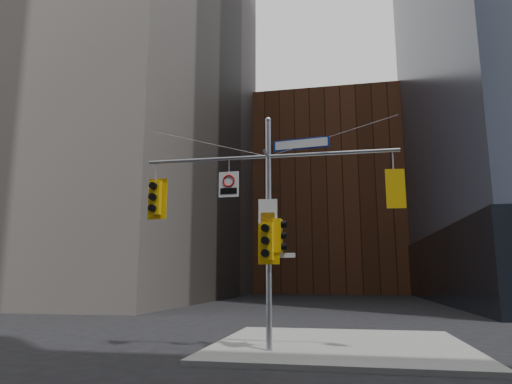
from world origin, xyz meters
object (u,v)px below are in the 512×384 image
at_px(traffic_light_pole_front, 267,241).
at_px(street_sign_blade, 301,144).
at_px(traffic_light_east_arm, 395,189).
at_px(traffic_light_pole_side, 279,236).
at_px(regulatory_sign_arm, 229,183).
at_px(traffic_light_west_arm, 155,198).
at_px(signal_assembly, 268,206).

relative_size(traffic_light_pole_front, street_sign_blade, 0.78).
height_order(traffic_light_east_arm, traffic_light_pole_side, traffic_light_east_arm).
bearing_deg(street_sign_blade, regulatory_sign_arm, -171.80).
relative_size(traffic_light_pole_side, traffic_light_pole_front, 0.75).
height_order(traffic_light_west_arm, traffic_light_pole_side, traffic_light_west_arm).
bearing_deg(traffic_light_west_arm, signal_assembly, -0.46).
xyz_separation_m(traffic_light_east_arm, regulatory_sign_arm, (-5.04, -0.02, 0.38)).
relative_size(signal_assembly, street_sign_blade, 4.55).
distance_m(traffic_light_pole_side, regulatory_sign_arm, 2.32).
bearing_deg(regulatory_sign_arm, traffic_light_west_arm, -179.35).
distance_m(traffic_light_west_arm, traffic_light_pole_front, 4.05).
relative_size(street_sign_blade, regulatory_sign_arm, 2.16).
distance_m(traffic_light_pole_front, street_sign_blade, 3.22).
height_order(signal_assembly, traffic_light_west_arm, signal_assembly).
bearing_deg(traffic_light_pole_front, regulatory_sign_arm, 173.66).
bearing_deg(traffic_light_west_arm, traffic_light_pole_front, -4.51).
distance_m(signal_assembly, traffic_light_pole_front, 1.13).
bearing_deg(traffic_light_pole_side, traffic_light_pole_front, 133.43).
bearing_deg(traffic_light_pole_side, traffic_light_east_arm, -86.64).
height_order(traffic_light_east_arm, street_sign_blade, street_sign_blade).
xyz_separation_m(signal_assembly, traffic_light_pole_side, (0.32, 0.00, -0.92)).
bearing_deg(street_sign_blade, traffic_light_east_arm, 7.58).
height_order(traffic_light_pole_side, regulatory_sign_arm, regulatory_sign_arm).
bearing_deg(traffic_light_pole_front, signal_assembly, 94.73).
bearing_deg(street_sign_blade, traffic_light_pole_side, -172.48).
relative_size(traffic_light_east_arm, traffic_light_pole_front, 0.85).
xyz_separation_m(traffic_light_pole_front, regulatory_sign_arm, (-1.27, 0.25, 1.86)).
bearing_deg(traffic_light_east_arm, street_sign_blade, -4.84).
height_order(signal_assembly, street_sign_blade, signal_assembly).
height_order(traffic_light_east_arm, traffic_light_pole_front, traffic_light_east_arm).
bearing_deg(traffic_light_west_arm, street_sign_blade, -0.37).
height_order(traffic_light_west_arm, regulatory_sign_arm, regulatory_sign_arm).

